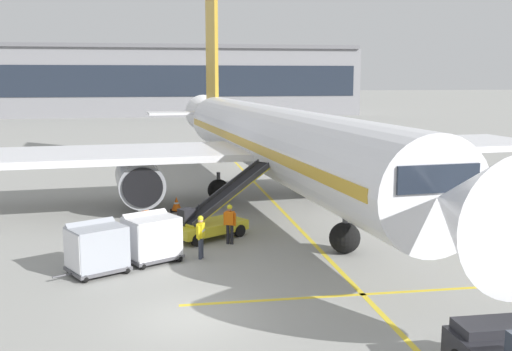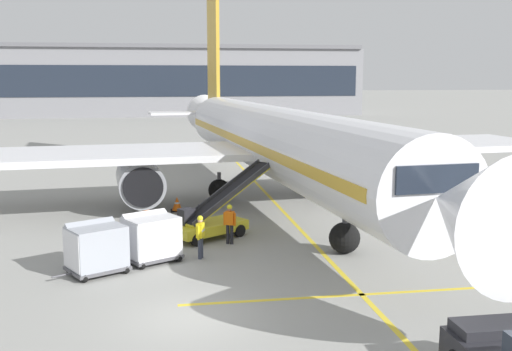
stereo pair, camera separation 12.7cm
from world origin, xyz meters
The scene contains 12 objects.
ground_plane centered at (0.00, 0.00, 0.00)m, with size 600.00×600.00×0.00m, color gray.
parked_airplane centered at (5.59, 16.56, 3.53)m, with size 33.90×43.67×14.45m.
belt_loader centered at (1.52, 9.18, 0.90)m, with size 5.07×3.83×3.23m.
baggage_cart_lead centered at (-1.19, 5.92, 1.00)m, with size 2.76×2.37×1.91m.
baggage_cart_second centered at (-3.16, 4.74, 1.00)m, with size 2.76×2.37×1.91m.
ground_crew_by_loader centered at (0.75, 5.97, 1.00)m, with size 0.37×0.53×1.74m.
ground_crew_by_carts centered at (2.14, 7.89, 1.00)m, with size 0.52×0.39×1.74m.
safety_cone_engine_keepout centered at (0.12, 14.88, 0.38)m, with size 0.69×0.69×0.78m.
safety_cone_wingtip centered at (-1.53, 14.40, 0.34)m, with size 0.61×0.61×0.70m.
apron_guidance_line_lead_in centered at (5.74, 15.77, 0.00)m, with size 0.20×110.00×0.01m.
apron_guidance_line_stop_bar centered at (5.66, 1.01, 0.00)m, with size 12.00×0.20×0.01m.
terminal_building centered at (-8.92, 102.72, 6.41)m, with size 92.47×20.29×12.92m.
Camera 1 is at (-0.95, -17.49, 7.15)m, focal length 42.78 mm.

